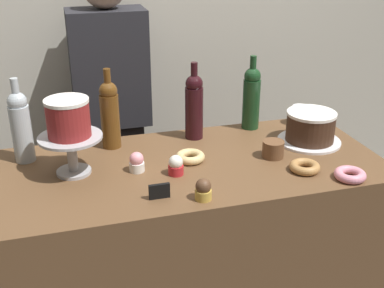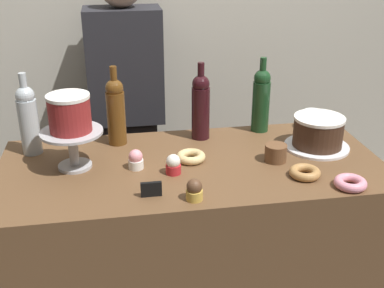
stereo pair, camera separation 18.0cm
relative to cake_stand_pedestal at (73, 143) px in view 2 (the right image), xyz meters
name	(u,v)px [view 2 (the right image)]	position (x,y,z in m)	size (l,w,h in m)	color
back_wall	(163,20)	(0.43, 0.87, 0.28)	(6.00, 0.05, 2.60)	#BCB7A8
display_counter	(192,262)	(0.43, -0.04, -0.56)	(1.45, 0.67, 0.92)	brown
cake_stand_pedestal	(73,143)	(0.00, 0.00, 0.00)	(0.23, 0.23, 0.15)	#B2B2B7
white_layer_cake	(69,113)	(0.00, 0.00, 0.12)	(0.15, 0.15, 0.14)	maroon
silver_serving_platter	(317,146)	(0.96, 0.02, -0.09)	(0.26, 0.26, 0.01)	white
chocolate_round_cake	(318,131)	(0.96, 0.02, -0.03)	(0.20, 0.20, 0.12)	#3D2619
wine_bottle_dark_red	(201,105)	(0.51, 0.20, 0.04)	(0.08, 0.08, 0.33)	black
wine_bottle_green	(261,99)	(0.78, 0.24, 0.04)	(0.08, 0.08, 0.33)	#193D1E
wine_bottle_clear	(28,119)	(-0.17, 0.16, 0.04)	(0.08, 0.08, 0.33)	#B2BCC1
wine_bottle_amber	(116,110)	(0.16, 0.20, 0.04)	(0.08, 0.08, 0.33)	#5B3814
cupcake_chocolate	(194,190)	(0.40, -0.31, -0.06)	(0.06, 0.06, 0.07)	gold
cupcake_strawberry	(136,160)	(0.22, -0.05, -0.06)	(0.06, 0.06, 0.07)	white
cupcake_vanilla	(173,165)	(0.35, -0.11, -0.06)	(0.06, 0.06, 0.07)	red
donut_maple	(305,173)	(0.82, -0.21, -0.08)	(0.11, 0.11, 0.03)	#B27F47
donut_glazed	(190,157)	(0.43, -0.02, -0.08)	(0.11, 0.11, 0.03)	#E0C17F
donut_pink	(350,183)	(0.94, -0.31, -0.08)	(0.11, 0.11, 0.03)	pink
cookie_stack	(276,153)	(0.75, -0.07, -0.07)	(0.08, 0.08, 0.07)	brown
price_sign_chalkboard	(151,189)	(0.26, -0.26, -0.07)	(0.07, 0.01, 0.05)	black
coffee_cup_ceramic	(312,119)	(1.02, 0.22, -0.06)	(0.08, 0.08, 0.09)	white
barista_figure	(128,121)	(0.22, 0.65, -0.18)	(0.36, 0.22, 1.60)	black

